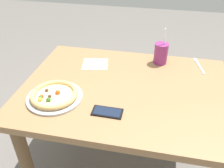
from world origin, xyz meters
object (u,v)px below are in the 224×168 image
object	(u,v)px
pizza_near	(54,95)
drink_cup_colored	(161,53)
fork	(199,65)
cell_phone	(107,112)

from	to	relation	value
pizza_near	drink_cup_colored	distance (m)	0.73
drink_cup_colored	fork	xyz separation A→B (m)	(0.25, 0.02, -0.07)
pizza_near	fork	world-z (taller)	pizza_near
fork	cell_phone	bearing A→B (deg)	-130.08
pizza_near	drink_cup_colored	size ratio (longest dim) A/B	1.23
fork	cell_phone	world-z (taller)	cell_phone
drink_cup_colored	cell_phone	bearing A→B (deg)	-112.58
fork	drink_cup_colored	bearing A→B (deg)	-176.37
drink_cup_colored	fork	bearing A→B (deg)	3.63
fork	cell_phone	distance (m)	0.75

